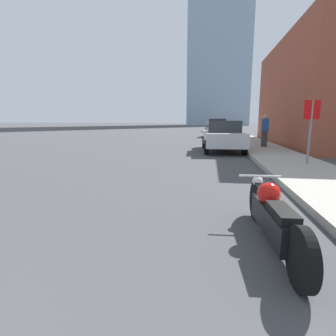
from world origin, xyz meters
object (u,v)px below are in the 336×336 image
Objects in this scene: motorcycle at (273,216)px; stop_sign at (311,121)px; parked_car_silver at (223,136)px; parked_car_blue at (217,128)px; parked_car_green at (213,125)px; pedestrian at (265,130)px; parked_car_black at (213,124)px.

stop_sign is (2.37, 5.83, 1.18)m from motorcycle.
parked_car_silver reaches higher than motorcycle.
parked_car_green is at bearing 89.22° from parked_car_blue.
stop_sign is 5.90m from pedestrian.
motorcycle is at bearing -89.36° from parked_car_black.
parked_car_black reaches higher than motorcycle.
parked_car_blue is 2.32× the size of pedestrian.
stop_sign is at bearing -86.20° from parked_car_black.
parked_car_green is 0.98× the size of parked_car_black.
stop_sign reaches higher than parked_car_silver.
parked_car_silver is 12.37m from parked_car_blue.
parked_car_green is at bearing 95.99° from pedestrian.
parked_car_silver is 1.05× the size of parked_car_green.
parked_car_black is (-0.09, 38.87, 0.05)m from parked_car_silver.
parked_car_silver is at bearing 118.70° from stop_sign.
pedestrian is (2.54, -24.25, 0.19)m from parked_car_green.
parked_car_blue is 1.98× the size of stop_sign.
parked_car_green reaches higher than parked_car_silver.
parked_car_black is 43.61m from stop_sign.
parked_car_green is 2.16× the size of stop_sign.
motorcycle is at bearing -91.40° from parked_car_blue.
motorcycle is at bearing -84.94° from parked_car_green.
parked_car_black is 2.21× the size of stop_sign.
motorcycle is 6.40m from stop_sign.
parked_car_silver is 25.47m from parked_car_green.
parked_car_silver is at bearing -91.84° from parked_car_blue.
pedestrian is (2.30, 1.22, 0.25)m from parked_car_silver.
parked_car_green is at bearing -90.33° from parked_car_black.
parked_car_blue is (-0.18, 22.85, 0.49)m from motorcycle.
parked_car_black is at bearing 93.73° from parked_car_green.
parked_car_black is at bearing 88.34° from parked_car_blue.
parked_car_blue is 17.23m from stop_sign.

